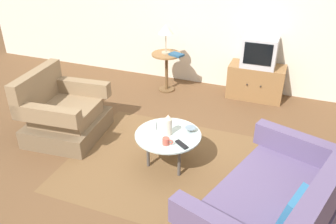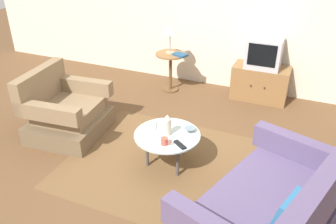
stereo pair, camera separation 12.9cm
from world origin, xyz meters
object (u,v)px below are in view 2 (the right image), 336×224
vase (167,125)px  mug (165,141)px  coffee_table (167,137)px  book (180,55)px  side_table (171,64)px  tv_stand (260,83)px  tv_remote_dark (180,145)px  couch (271,212)px  table_lamp (170,30)px  bowl (190,130)px  tv_remote_silver (154,126)px  armchair (65,113)px  television (264,53)px

vase → mug: vase is taller
coffee_table → vase: 0.16m
coffee_table → mug: (0.05, -0.19, 0.08)m
vase → mug: 0.22m
book → side_table: bearing=-170.1°
tv_stand → book: book is taller
side_table → tv_remote_dark: side_table is taller
couch → tv_remote_dark: bearing=83.2°
couch → table_lamp: 3.32m
table_lamp → bowl: 2.10m
book → couch: bearing=-33.1°
mug → tv_remote_silver: bearing=132.8°
tv_remote_dark → bowl: bearing=124.8°
tv_remote_dark → tv_remote_silver: same height
book → table_lamp: bearing=-173.2°
armchair → book: bearing=146.3°
tv_stand → television: television is taller
table_lamp → bowl: (0.98, -1.77, -0.57)m
armchair → tv_remote_dark: armchair is taller
couch → table_lamp: bearing=56.5°
side_table → tv_remote_dark: bearing=-64.8°
tv_stand → vase: bearing=-107.0°
bowl → tv_remote_silver: bearing=-172.6°
tv_stand → mug: (-0.61, -2.35, 0.19)m
tv_stand → bowl: size_ratio=6.75×
tv_stand → tv_remote_silver: 2.25m
bowl → mug: bearing=-115.2°
armchair → tv_stand: 2.97m
side_table → tv_remote_dark: size_ratio=3.71×
table_lamp → book: bearing=-14.2°
coffee_table → bowl: bearing=34.4°
armchair → mug: bearing=73.0°
armchair → television: size_ratio=2.00×
coffee_table → tv_remote_silver: (-0.21, 0.09, 0.05)m
book → tv_remote_silver: bearing=-57.5°
television → bowl: (-0.45, -2.00, -0.32)m
coffee_table → television: bearing=72.9°
television → table_lamp: (-1.43, -0.23, 0.25)m
side_table → television: television is taller
tv_remote_silver → side_table: bearing=-5.2°
tv_stand → vase: size_ratio=3.47×
mug → side_table: bearing=111.1°
television → vase: 2.25m
book → tv_stand: bearing=34.4°
tv_stand → tv_remote_silver: bearing=-112.8°
vase → side_table: bearing=111.7°
coffee_table → tv_remote_dark: size_ratio=4.30×
armchair → side_table: 1.93m
armchair → mug: 1.60m
armchair → tv_remote_dark: bearing=75.4°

